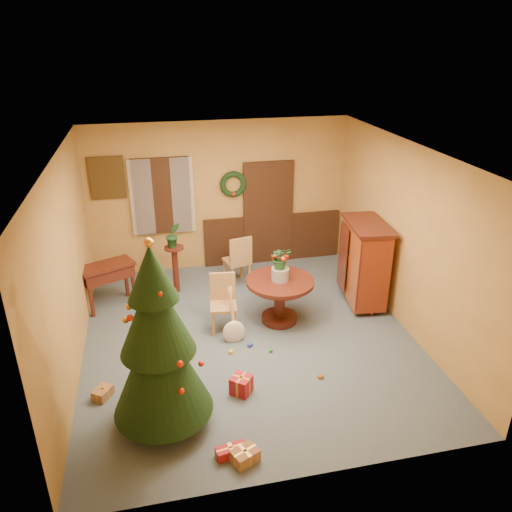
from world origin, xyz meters
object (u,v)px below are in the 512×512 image
object	(u,v)px
sideboard	(364,261)
christmas_tree	(158,343)
chair_near	(223,300)
writing_desk	(107,275)
dining_table	(280,292)

from	to	relation	value
sideboard	christmas_tree	bearing A→B (deg)	-147.22
chair_near	christmas_tree	bearing A→B (deg)	-117.80
chair_near	christmas_tree	distance (m)	2.32
chair_near	christmas_tree	world-z (taller)	christmas_tree
writing_desk	chair_near	bearing A→B (deg)	-31.60
dining_table	sideboard	world-z (taller)	sideboard
dining_table	writing_desk	distance (m)	2.95
chair_near	dining_table	bearing A→B (deg)	0.59
dining_table	christmas_tree	size ratio (longest dim) A/B	0.45
writing_desk	dining_table	bearing A→B (deg)	-21.95
christmas_tree	writing_desk	world-z (taller)	christmas_tree
writing_desk	sideboard	bearing A→B (deg)	-10.60
chair_near	sideboard	xyz separation A→B (m)	(2.49, 0.31, 0.29)
writing_desk	christmas_tree	bearing A→B (deg)	-75.92
dining_table	christmas_tree	xyz separation A→B (m)	(-1.96, -1.97, 0.63)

